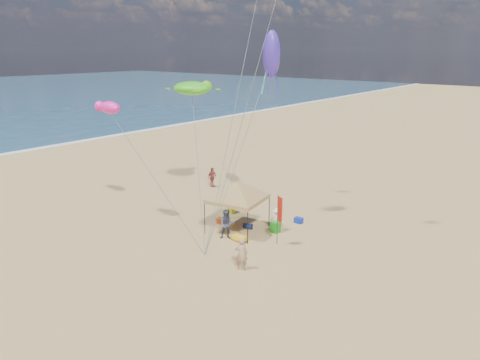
{
  "coord_description": "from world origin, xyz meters",
  "views": [
    {
      "loc": [
        15.39,
        -15.52,
        11.19
      ],
      "look_at": [
        0.0,
        3.0,
        4.0
      ],
      "focal_mm": 32.76,
      "sensor_mm": 36.0,
      "label": 1
    }
  ],
  "objects": [
    {
      "name": "fish_kite",
      "position": [
        -9.3,
        0.98,
        7.59
      ],
      "size": [
        2.05,
        1.53,
        0.82
      ],
      "primitive_type": "ellipsoid",
      "rotation": [
        0.0,
        0.0,
        0.38
      ],
      "color": "#FF21A3",
      "rests_on": "ground"
    },
    {
      "name": "bag_orange",
      "position": [
        -3.41,
        7.92,
        0.18
      ],
      "size": [
        0.54,
        0.69,
        0.36
      ],
      "primitive_type": "cylinder",
      "rotation": [
        0.0,
        1.57,
        1.22
      ],
      "color": "#C6640B",
      "rests_on": "ground"
    },
    {
      "name": "turtle_kite",
      "position": [
        -8.31,
        7.44,
        8.46
      ],
      "size": [
        3.68,
        3.34,
        1.0
      ],
      "primitive_type": "ellipsoid",
      "rotation": [
        0.0,
        0.0,
        -0.38
      ],
      "color": "green",
      "rests_on": "ground"
    },
    {
      "name": "person_near_a",
      "position": [
        2.08,
        0.61,
        0.9
      ],
      "size": [
        0.77,
        0.76,
        1.79
      ],
      "primitive_type": "imported",
      "rotation": [
        0.0,
        0.0,
        3.88
      ],
      "color": "tan",
      "rests_on": "ground"
    },
    {
      "name": "person_near_b",
      "position": [
        -1.1,
        3.06,
        0.93
      ],
      "size": [
        1.15,
        1.12,
        1.86
      ],
      "primitive_type": "imported",
      "rotation": [
        0.0,
        0.0,
        0.69
      ],
      "color": "#3C3F52",
      "rests_on": "ground"
    },
    {
      "name": "beach_cart",
      "position": [
        -0.3,
        3.28,
        0.2
      ],
      "size": [
        0.9,
        0.5,
        0.24
      ],
      "primitive_type": "cube",
      "color": "yellow",
      "rests_on": "ground"
    },
    {
      "name": "chair_green",
      "position": [
        0.62,
        5.78,
        0.35
      ],
      "size": [
        0.5,
        0.5,
        0.7
      ],
      "primitive_type": "cube",
      "color": "#1C8418",
      "rests_on": "ground"
    },
    {
      "name": "crate_grey",
      "position": [
        -0.53,
        3.59,
        0.14
      ],
      "size": [
        0.34,
        0.3,
        0.28
      ],
      "primitive_type": "cube",
      "color": "slate",
      "rests_on": "ground"
    },
    {
      "name": "canopy_tent",
      "position": [
        -1.45,
        4.5,
        3.16
      ],
      "size": [
        6.04,
        6.04,
        3.79
      ],
      "color": "black",
      "rests_on": "ground"
    },
    {
      "name": "bag_navy",
      "position": [
        -1.07,
        5.08,
        0.18
      ],
      "size": [
        0.69,
        0.54,
        0.36
      ],
      "primitive_type": "cylinder",
      "rotation": [
        0.0,
        1.57,
        0.35
      ],
      "color": "#0E163E",
      "rests_on": "ground"
    },
    {
      "name": "chair_yellow",
      "position": [
        -3.84,
        6.65,
        0.35
      ],
      "size": [
        0.5,
        0.5,
        0.7
      ],
      "primitive_type": "cube",
      "color": "#CAE619",
      "rests_on": "ground"
    },
    {
      "name": "person_far_a",
      "position": [
        -9.11,
        10.26,
        0.85
      ],
      "size": [
        0.42,
        1.0,
        1.7
      ],
      "primitive_type": "imported",
      "rotation": [
        0.0,
        0.0,
        1.57
      ],
      "color": "#9C3C3C",
      "rests_on": "ground"
    },
    {
      "name": "squid_kite",
      "position": [
        -1.56,
        8.01,
        10.91
      ],
      "size": [
        1.51,
        1.51,
        2.96
      ],
      "primitive_type": "ellipsoid",
      "rotation": [
        0.0,
        0.0,
        -0.43
      ],
      "color": "#4129AC",
      "rests_on": "ground"
    },
    {
      "name": "ground",
      "position": [
        0.0,
        0.0,
        0.0
      ],
      "size": [
        280.0,
        280.0,
        0.0
      ],
      "primitive_type": "plane",
      "color": "tan",
      "rests_on": "ground"
    },
    {
      "name": "cooler_red",
      "position": [
        -3.04,
        4.63,
        0.19
      ],
      "size": [
        0.54,
        0.38,
        0.38
      ],
      "primitive_type": "cube",
      "color": "#BE420F",
      "rests_on": "ground"
    },
    {
      "name": "feather_flag",
      "position": [
        1.85,
        4.37,
        2.06
      ],
      "size": [
        0.45,
        0.19,
        3.09
      ],
      "color": "black",
      "rests_on": "ground"
    },
    {
      "name": "person_near_c",
      "position": [
        0.55,
        6.05,
        0.77
      ],
      "size": [
        1.07,
        0.71,
        1.55
      ],
      "primitive_type": "imported",
      "rotation": [
        0.0,
        0.0,
        3.28
      ],
      "color": "silver",
      "rests_on": "ground"
    },
    {
      "name": "cooler_blue",
      "position": [
        0.92,
        8.05,
        0.19
      ],
      "size": [
        0.54,
        0.38,
        0.38
      ],
      "primitive_type": "cube",
      "color": "#132B9F",
      "rests_on": "ground"
    }
  ]
}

